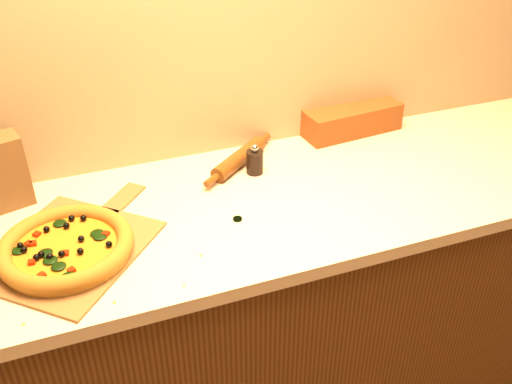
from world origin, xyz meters
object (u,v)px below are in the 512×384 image
(pizza, at_px, (66,247))
(rolling_pin, at_px, (239,159))
(pepper_grinder, at_px, (255,161))
(pizza_peel, at_px, (71,247))

(pizza, height_order, rolling_pin, pizza)
(pepper_grinder, bearing_deg, rolling_pin, 117.48)
(pizza, distance_m, rolling_pin, 0.62)
(pepper_grinder, bearing_deg, pizza, -159.42)
(pizza_peel, xyz_separation_m, rolling_pin, (0.55, 0.25, 0.02))
(pizza, distance_m, pepper_grinder, 0.63)
(pepper_grinder, bearing_deg, pizza_peel, -161.88)
(pizza_peel, relative_size, pizza, 1.60)
(pizza_peel, xyz_separation_m, pepper_grinder, (0.58, 0.19, 0.04))
(pizza_peel, distance_m, rolling_pin, 0.60)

